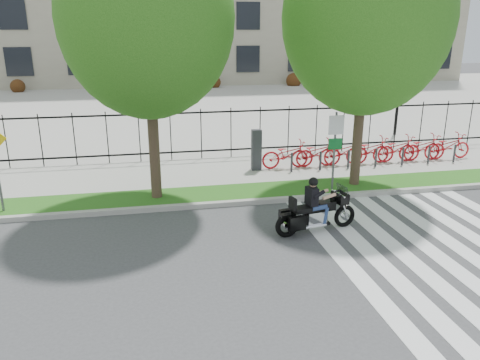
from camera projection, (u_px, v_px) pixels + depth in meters
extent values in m
plane|color=#3D3D40|center=(252.00, 272.00, 10.27)|extent=(120.00, 120.00, 0.00)
cube|color=#9C9A93|center=(222.00, 204.00, 14.07)|extent=(60.00, 0.20, 0.15)
cube|color=#275615|center=(218.00, 195.00, 14.86)|extent=(60.00, 1.50, 0.15)
cube|color=#A9A79E|center=(208.00, 172.00, 17.20)|extent=(60.00, 3.50, 0.15)
cube|color=#A9A79E|center=(175.00, 103.00, 33.59)|extent=(80.00, 34.00, 0.10)
cylinder|color=black|center=(398.00, 96.00, 22.73)|extent=(0.14, 0.14, 4.00)
cylinder|color=black|center=(403.00, 56.00, 22.15)|extent=(0.06, 0.70, 0.70)
sphere|color=white|center=(396.00, 54.00, 22.05)|extent=(0.36, 0.36, 0.36)
sphere|color=white|center=(410.00, 54.00, 22.19)|extent=(0.36, 0.36, 0.36)
cylinder|color=#37261E|center=(153.00, 137.00, 13.90)|extent=(0.32, 0.32, 3.79)
ellipsoid|color=#1E5413|center=(147.00, 17.00, 12.88)|extent=(4.90, 4.90, 5.64)
cylinder|color=#37261E|center=(358.00, 129.00, 15.14)|extent=(0.32, 0.32, 3.74)
ellipsoid|color=#1E5413|center=(367.00, 17.00, 14.09)|extent=(5.15, 5.15, 5.92)
cube|color=#2D2D33|center=(256.00, 150.00, 17.05)|extent=(0.35, 0.25, 1.50)
imported|color=red|center=(288.00, 154.00, 17.34)|extent=(1.97, 0.69, 1.03)
cylinder|color=#2D2D33|center=(292.00, 162.00, 16.93)|extent=(0.08, 0.08, 0.70)
imported|color=red|center=(316.00, 153.00, 17.55)|extent=(1.97, 0.69, 1.03)
cylinder|color=#2D2D33|center=(320.00, 161.00, 17.13)|extent=(0.08, 0.08, 0.70)
imported|color=red|center=(343.00, 152.00, 17.75)|extent=(1.97, 0.69, 1.03)
cylinder|color=#2D2D33|center=(348.00, 159.00, 17.34)|extent=(0.08, 0.08, 0.70)
imported|color=red|center=(370.00, 150.00, 17.96)|extent=(1.97, 0.69, 1.03)
cylinder|color=#2D2D33|center=(376.00, 158.00, 17.54)|extent=(0.08, 0.08, 0.70)
imported|color=red|center=(396.00, 149.00, 18.17)|extent=(1.97, 0.69, 1.03)
cylinder|color=#2D2D33|center=(403.00, 156.00, 17.75)|extent=(0.08, 0.08, 0.70)
imported|color=red|center=(422.00, 147.00, 18.37)|extent=(1.97, 0.69, 1.03)
cylinder|color=#2D2D33|center=(429.00, 155.00, 17.96)|extent=(0.08, 0.08, 0.70)
imported|color=red|center=(447.00, 146.00, 18.58)|extent=(1.97, 0.69, 1.03)
cylinder|color=#2D2D33|center=(454.00, 153.00, 18.16)|extent=(0.08, 0.08, 0.70)
cylinder|color=#59595B|center=(334.00, 151.00, 14.83)|extent=(0.07, 0.07, 2.50)
cube|color=white|center=(336.00, 125.00, 14.53)|extent=(0.50, 0.03, 0.60)
cube|color=#0C6626|center=(335.00, 144.00, 14.71)|extent=(0.45, 0.03, 0.35)
torus|color=black|center=(344.00, 216.00, 12.54)|extent=(0.64, 0.23, 0.62)
torus|color=black|center=(287.00, 225.00, 11.94)|extent=(0.67, 0.25, 0.66)
cube|color=black|center=(340.00, 198.00, 12.31)|extent=(0.36, 0.54, 0.27)
cube|color=#26262B|center=(343.00, 190.00, 12.27)|extent=(0.21, 0.47, 0.27)
cube|color=silver|center=(315.00, 217.00, 12.20)|extent=(0.59, 0.40, 0.36)
cube|color=black|center=(325.00, 205.00, 12.20)|extent=(0.54, 0.39, 0.24)
cube|color=black|center=(305.00, 209.00, 12.00)|extent=(0.68, 0.43, 0.13)
cube|color=black|center=(293.00, 204.00, 11.81)|extent=(0.14, 0.32, 0.31)
cube|color=black|center=(297.00, 223.00, 11.70)|extent=(0.47, 0.22, 0.36)
cube|color=black|center=(287.00, 216.00, 12.18)|extent=(0.47, 0.22, 0.36)
cube|color=black|center=(312.00, 196.00, 11.96)|extent=(0.28, 0.39, 0.47)
sphere|color=tan|center=(313.00, 183.00, 11.87)|extent=(0.21, 0.21, 0.21)
sphere|color=black|center=(313.00, 182.00, 11.86)|extent=(0.24, 0.24, 0.24)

